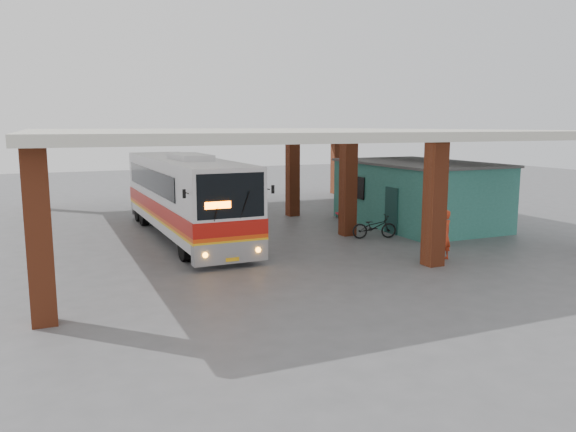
% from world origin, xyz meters
% --- Properties ---
extents(ground, '(90.00, 90.00, 0.00)m').
position_xyz_m(ground, '(0.00, 0.00, 0.00)').
color(ground, '#515154').
rests_on(ground, ground).
extents(brick_columns, '(20.10, 21.60, 4.35)m').
position_xyz_m(brick_columns, '(1.43, 5.00, 2.17)').
color(brick_columns, brown).
rests_on(brick_columns, ground).
extents(canopy_roof, '(21.00, 23.00, 0.30)m').
position_xyz_m(canopy_roof, '(0.50, 6.50, 4.50)').
color(canopy_roof, beige).
rests_on(canopy_roof, brick_columns).
extents(shop_building, '(5.20, 8.20, 3.11)m').
position_xyz_m(shop_building, '(7.49, 4.00, 1.56)').
color(shop_building, '#2E7566').
rests_on(shop_building, ground).
extents(coach_bus, '(2.86, 12.70, 3.68)m').
position_xyz_m(coach_bus, '(-3.73, 5.45, 1.83)').
color(coach_bus, silver).
rests_on(coach_bus, ground).
extents(motorcycle, '(2.06, 1.17, 1.02)m').
position_xyz_m(motorcycle, '(3.70, 1.88, 0.51)').
color(motorcycle, black).
rests_on(motorcycle, ground).
extents(pedestrian, '(0.74, 0.56, 1.83)m').
position_xyz_m(pedestrian, '(3.88, -2.49, 0.92)').
color(pedestrian, red).
rests_on(pedestrian, ground).
extents(red_chair, '(0.54, 0.54, 0.86)m').
position_xyz_m(red_chair, '(5.10, 7.21, 0.40)').
color(red_chair, red).
rests_on(red_chair, ground).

